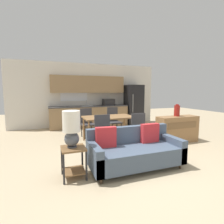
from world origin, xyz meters
TOP-DOWN VIEW (x-y plane):
  - ground_plane at (0.00, 0.00)m, footprint 20.00×20.00m
  - wall_back at (-0.01, 4.63)m, footprint 6.40×0.07m
  - kitchen_counter at (0.02, 4.33)m, footprint 3.30×0.65m
  - refrigerator at (2.06, 4.24)m, footprint 0.73×0.70m
  - dining_table at (0.03, 1.94)m, footprint 1.49×0.85m
  - couch at (-0.08, 0.09)m, footprint 1.82×0.80m
  - side_table at (-1.28, 0.05)m, footprint 0.41×0.41m
  - table_lamp at (-1.30, 0.08)m, footprint 0.30×0.30m
  - credenza at (1.93, 1.18)m, footprint 1.26×0.42m
  - vase at (1.93, 1.22)m, footprint 0.16×0.16m
  - dining_chair_far_left at (-0.45, 2.70)m, footprint 0.47×0.47m
  - dining_chair_near_right at (0.51, 1.12)m, footprint 0.44×0.44m
  - dining_chair_far_right at (0.51, 2.75)m, footprint 0.45×0.45m
  - dining_chair_near_left at (-0.44, 1.20)m, footprint 0.44×0.44m

SIDE VIEW (x-z plane):
  - ground_plane at x=0.00m, z-range 0.00..0.00m
  - couch at x=-0.08m, z-range -0.09..0.74m
  - side_table at x=-1.28m, z-range 0.09..0.63m
  - credenza at x=1.93m, z-range 0.00..0.78m
  - dining_chair_far_left at x=-0.45m, z-range 0.04..0.99m
  - dining_chair_near_right at x=0.51m, z-range 0.04..0.99m
  - dining_chair_far_right at x=0.51m, z-range 0.04..0.99m
  - dining_chair_near_left at x=-0.44m, z-range 0.04..0.99m
  - dining_table at x=0.03m, z-range 0.31..1.08m
  - kitchen_counter at x=0.02m, z-range -0.23..1.92m
  - table_lamp at x=-1.30m, z-range 0.57..1.22m
  - refrigerator at x=2.06m, z-range 0.00..1.80m
  - vase at x=1.93m, z-range 0.76..1.12m
  - wall_back at x=-0.01m, z-range 0.00..2.70m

